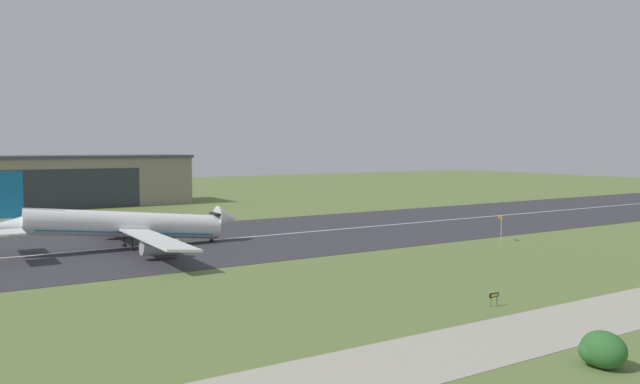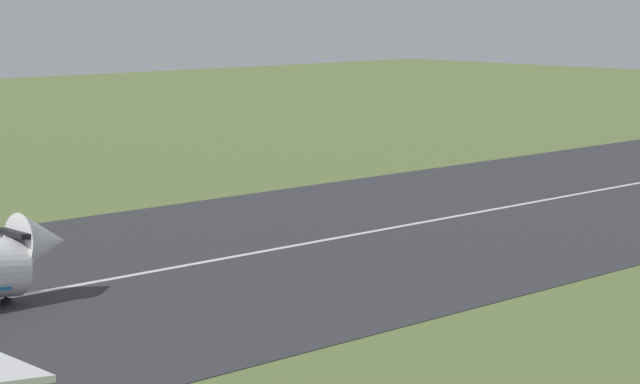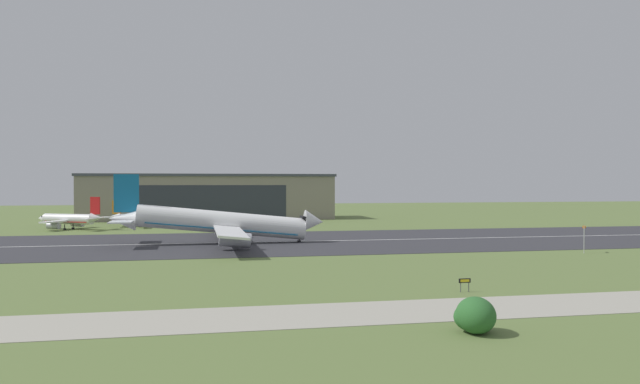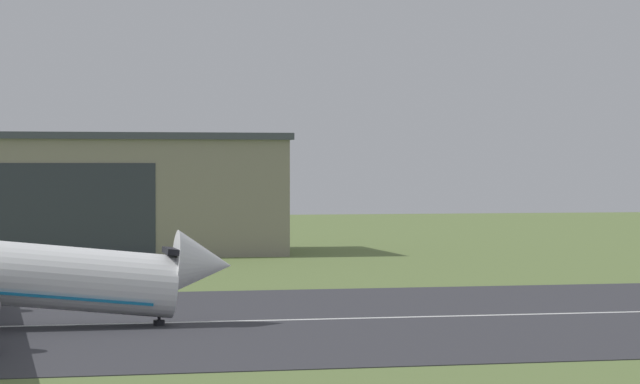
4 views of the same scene
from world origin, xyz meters
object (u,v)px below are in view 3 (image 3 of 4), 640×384
at_px(airplane_landing, 221,223).
at_px(airplane_parked_west, 69,219).
at_px(airplane_parked_centre, 139,218).
at_px(shrub_clump, 475,316).
at_px(windsock_pole, 584,228).
at_px(runway_sign, 465,282).

distance_m(airplane_landing, airplane_parked_west, 63.35).
bearing_deg(airplane_parked_centre, shrub_clump, -74.46).
bearing_deg(airplane_parked_centre, windsock_pole, -45.28).
height_order(airplane_landing, shrub_clump, airplane_landing).
height_order(airplane_landing, windsock_pole, airplane_landing).
xyz_separation_m(airplane_landing, airplane_parked_west, (-39.47, 49.52, -1.56)).
relative_size(airplane_parked_centre, windsock_pole, 4.03).
bearing_deg(airplane_landing, shrub_clump, -77.89).
distance_m(airplane_parked_centre, runway_sign, 131.12).
height_order(airplane_landing, runway_sign, airplane_landing).
height_order(shrub_clump, runway_sign, shrub_clump).
height_order(airplane_parked_west, airplane_parked_centre, airplane_parked_west).
bearing_deg(airplane_parked_west, runway_sign, -60.33).
relative_size(airplane_landing, runway_sign, 36.11).
distance_m(airplane_parked_west, windsock_pole, 131.90).
height_order(airplane_parked_centre, windsock_pole, airplane_parked_centre).
bearing_deg(airplane_parked_west, windsock_pole, -37.23).
bearing_deg(windsock_pole, shrub_clump, -131.50).
relative_size(airplane_landing, airplane_parked_west, 2.69).
distance_m(airplane_parked_west, runway_sign, 131.79).
relative_size(airplane_parked_west, windsock_pole, 4.26).
xyz_separation_m(airplane_parked_west, runway_sign, (65.24, -114.50, -1.62)).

